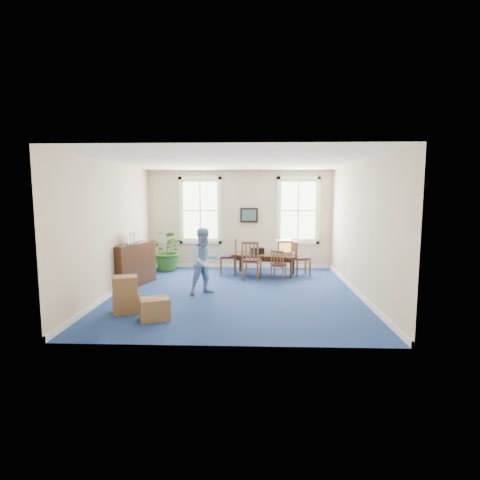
{
  "coord_description": "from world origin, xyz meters",
  "views": [
    {
      "loc": [
        0.45,
        -9.01,
        2.43
      ],
      "look_at": [
        0.1,
        0.6,
        1.25
      ],
      "focal_mm": 28.0,
      "sensor_mm": 36.0,
      "label": 1
    }
  ],
  "objects_px": {
    "conference_table": "(265,264)",
    "credenza": "(133,264)",
    "crt_tv": "(283,247)",
    "potted_plant": "(168,251)",
    "cardboard_boxes": "(137,292)",
    "man": "(205,261)",
    "chair_near_left": "(252,260)"
  },
  "relations": [
    {
      "from": "conference_table",
      "to": "cardboard_boxes",
      "type": "height_order",
      "value": "cardboard_boxes"
    },
    {
      "from": "conference_table",
      "to": "chair_near_left",
      "type": "height_order",
      "value": "chair_near_left"
    },
    {
      "from": "crt_tv",
      "to": "cardboard_boxes",
      "type": "height_order",
      "value": "crt_tv"
    },
    {
      "from": "chair_near_left",
      "to": "potted_plant",
      "type": "bearing_deg",
      "value": -10.28
    },
    {
      "from": "credenza",
      "to": "cardboard_boxes",
      "type": "xyz_separation_m",
      "value": [
        0.78,
        -2.2,
        -0.19
      ]
    },
    {
      "from": "chair_near_left",
      "to": "credenza",
      "type": "xyz_separation_m",
      "value": [
        -3.16,
        -0.83,
        0.03
      ]
    },
    {
      "from": "credenza",
      "to": "potted_plant",
      "type": "relative_size",
      "value": 1.15
    },
    {
      "from": "crt_tv",
      "to": "cardboard_boxes",
      "type": "bearing_deg",
      "value": -142.78
    },
    {
      "from": "man",
      "to": "crt_tv",
      "type": "bearing_deg",
      "value": 17.67
    },
    {
      "from": "chair_near_left",
      "to": "man",
      "type": "distance_m",
      "value": 1.98
    },
    {
      "from": "conference_table",
      "to": "crt_tv",
      "type": "height_order",
      "value": "crt_tv"
    },
    {
      "from": "crt_tv",
      "to": "potted_plant",
      "type": "distance_m",
      "value": 3.63
    },
    {
      "from": "man",
      "to": "potted_plant",
      "type": "distance_m",
      "value": 3.13
    },
    {
      "from": "credenza",
      "to": "man",
      "type": "bearing_deg",
      "value": -2.62
    },
    {
      "from": "conference_table",
      "to": "potted_plant",
      "type": "bearing_deg",
      "value": -176.97
    },
    {
      "from": "chair_near_left",
      "to": "crt_tv",
      "type": "bearing_deg",
      "value": -131.34
    },
    {
      "from": "credenza",
      "to": "cardboard_boxes",
      "type": "relative_size",
      "value": 1.06
    },
    {
      "from": "chair_near_left",
      "to": "credenza",
      "type": "bearing_deg",
      "value": 27.42
    },
    {
      "from": "cardboard_boxes",
      "to": "man",
      "type": "bearing_deg",
      "value": 48.91
    },
    {
      "from": "conference_table",
      "to": "credenza",
      "type": "distance_m",
      "value": 3.84
    },
    {
      "from": "crt_tv",
      "to": "chair_near_left",
      "type": "xyz_separation_m",
      "value": [
        -0.94,
        -0.68,
        -0.29
      ]
    },
    {
      "from": "man",
      "to": "credenza",
      "type": "height_order",
      "value": "man"
    },
    {
      "from": "man",
      "to": "potted_plant",
      "type": "relative_size",
      "value": 1.25
    },
    {
      "from": "man",
      "to": "credenza",
      "type": "distance_m",
      "value": 2.18
    },
    {
      "from": "conference_table",
      "to": "man",
      "type": "bearing_deg",
      "value": -111.97
    },
    {
      "from": "crt_tv",
      "to": "chair_near_left",
      "type": "distance_m",
      "value": 1.2
    },
    {
      "from": "chair_near_left",
      "to": "credenza",
      "type": "height_order",
      "value": "credenza"
    },
    {
      "from": "crt_tv",
      "to": "chair_near_left",
      "type": "relative_size",
      "value": 0.46
    },
    {
      "from": "crt_tv",
      "to": "potted_plant",
      "type": "bearing_deg",
      "value": 161.97
    },
    {
      "from": "man",
      "to": "potted_plant",
      "type": "bearing_deg",
      "value": 88.98
    },
    {
      "from": "man",
      "to": "potted_plant",
      "type": "height_order",
      "value": "man"
    },
    {
      "from": "conference_table",
      "to": "potted_plant",
      "type": "xyz_separation_m",
      "value": [
        -3.04,
        0.48,
        0.33
      ]
    }
  ]
}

